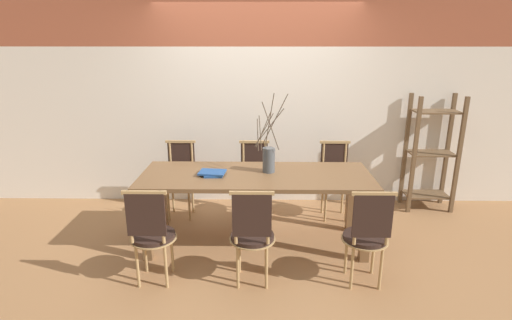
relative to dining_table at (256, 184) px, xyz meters
name	(u,v)px	position (x,y,z in m)	size (l,w,h in m)	color
ground_plane	(256,243)	(0.00, 0.00, -0.67)	(16.00, 16.00, 0.00)	#9E7047
wall_rear	(257,79)	(0.00, 1.24, 0.93)	(12.00, 0.06, 3.20)	silver
dining_table	(256,184)	(0.00, 0.00, 0.00)	(2.32, 0.86, 0.78)	brown
chair_near_leftend	(151,232)	(-0.89, -0.72, -0.17)	(0.40, 0.40, 0.92)	black
chair_near_left	(252,233)	(-0.02, -0.72, -0.17)	(0.40, 0.40, 0.92)	black
chair_near_center	(367,234)	(0.96, -0.72, -0.17)	(0.40, 0.40, 0.92)	black
chair_far_leftend	(180,177)	(-0.92, 0.72, -0.17)	(0.40, 0.40, 0.92)	black
chair_far_left	(254,177)	(-0.03, 0.72, -0.17)	(0.40, 0.40, 0.92)	black
chair_far_center	(335,177)	(0.93, 0.72, -0.17)	(0.40, 0.40, 0.92)	black
vase_centerpiece	(269,158)	(0.13, 0.08, 0.25)	(0.34, 0.31, 0.80)	#4C5156
book_stack	(213,173)	(-0.43, -0.03, 0.13)	(0.28, 0.22, 0.04)	#234C8C
shelving_rack	(431,153)	(2.16, 0.99, 0.05)	(0.58, 0.35, 1.45)	brown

